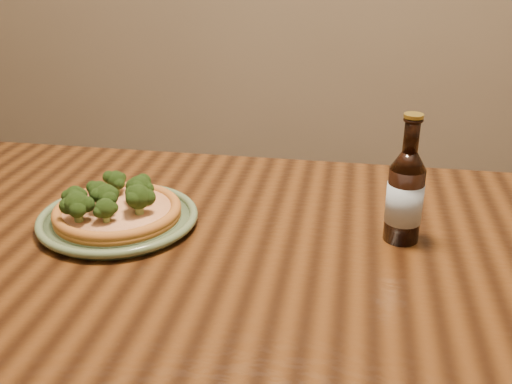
% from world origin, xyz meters
% --- Properties ---
extents(table, '(1.60, 0.90, 0.75)m').
position_xyz_m(table, '(0.00, 0.10, 0.66)').
color(table, '#43240E').
rests_on(table, ground).
extents(plate, '(0.26, 0.26, 0.02)m').
position_xyz_m(plate, '(-0.10, 0.20, 0.76)').
color(plate, '#576B4A').
rests_on(plate, table).
extents(pizza, '(0.21, 0.21, 0.07)m').
position_xyz_m(pizza, '(-0.10, 0.20, 0.78)').
color(pizza, '#AC6726').
rests_on(pizza, plate).
extents(beer_bottle, '(0.06, 0.06, 0.21)m').
position_xyz_m(beer_bottle, '(0.36, 0.23, 0.83)').
color(beer_bottle, black).
rests_on(beer_bottle, table).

